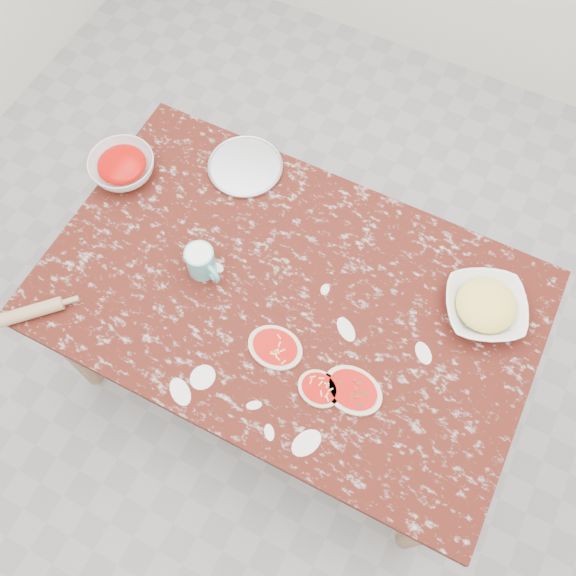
# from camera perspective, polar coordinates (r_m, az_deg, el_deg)

# --- Properties ---
(ground) EXTENTS (4.00, 4.00, 0.00)m
(ground) POSITION_cam_1_polar(r_m,az_deg,el_deg) (2.69, 0.00, -7.30)
(ground) COLOR gray
(worktable) EXTENTS (1.60, 1.00, 0.75)m
(worktable) POSITION_cam_1_polar(r_m,az_deg,el_deg) (2.07, 0.00, -1.57)
(worktable) COLOR #3E130D
(worktable) RESTS_ON ground
(pizza_tray) EXTENTS (0.29, 0.29, 0.01)m
(pizza_tray) POSITION_cam_1_polar(r_m,az_deg,el_deg) (2.25, -4.00, 11.18)
(pizza_tray) COLOR #B2B2B7
(pizza_tray) RESTS_ON worktable
(sauce_bowl) EXTENTS (0.23, 0.23, 0.07)m
(sauce_bowl) POSITION_cam_1_polar(r_m,az_deg,el_deg) (2.28, -15.14, 10.83)
(sauce_bowl) COLOR white
(sauce_bowl) RESTS_ON worktable
(cheese_bowl) EXTENTS (0.34, 0.34, 0.06)m
(cheese_bowl) POSITION_cam_1_polar(r_m,az_deg,el_deg) (2.04, 17.84, -1.72)
(cheese_bowl) COLOR white
(cheese_bowl) RESTS_ON worktable
(flour_mug) EXTENTS (0.14, 0.10, 0.11)m
(flour_mug) POSITION_cam_1_polar(r_m,az_deg,el_deg) (2.00, -8.06, 2.44)
(flour_mug) COLOR #61AFB9
(flour_mug) RESTS_ON worktable
(pizza_left) EXTENTS (0.18, 0.14, 0.02)m
(pizza_left) POSITION_cam_1_polar(r_m,az_deg,el_deg) (1.91, -1.20, -5.56)
(pizza_left) COLOR beige
(pizza_left) RESTS_ON worktable
(pizza_mid) EXTENTS (0.15, 0.13, 0.02)m
(pizza_mid) POSITION_cam_1_polar(r_m,az_deg,el_deg) (1.88, 2.90, -9.35)
(pizza_mid) COLOR beige
(pizza_mid) RESTS_ON worktable
(pizza_right) EXTENTS (0.20, 0.16, 0.02)m
(pizza_right) POSITION_cam_1_polar(r_m,az_deg,el_deg) (1.88, 6.04, -9.45)
(pizza_right) COLOR beige
(pizza_right) RESTS_ON worktable
(rolling_pin) EXTENTS (0.19, 0.19, 0.04)m
(rolling_pin) POSITION_cam_1_polar(r_m,az_deg,el_deg) (2.11, -23.08, -2.14)
(rolling_pin) COLOR tan
(rolling_pin) RESTS_ON worktable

